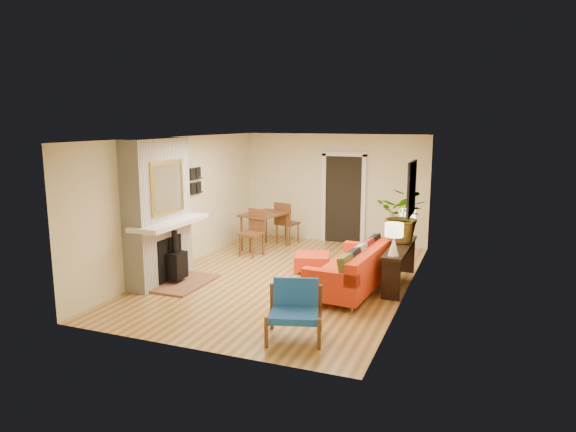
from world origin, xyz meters
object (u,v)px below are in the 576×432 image
(ottoman, at_px, (312,261))
(blue_chair, at_px, (295,307))
(lamp_far, at_px, (407,220))
(dining_table, at_px, (267,220))
(sofa, at_px, (355,270))
(houseplant, at_px, (404,215))
(console_table, at_px, (400,254))
(lamp_near, at_px, (394,235))

(ottoman, xyz_separation_m, blue_chair, (0.77, -3.02, 0.22))
(lamp_far, bearing_deg, dining_table, 164.83)
(lamp_far, bearing_deg, sofa, -116.49)
(lamp_far, distance_m, houseplant, 0.43)
(console_table, xyz_separation_m, lamp_near, (0.00, -0.72, 0.49))
(console_table, distance_m, lamp_far, 0.85)
(dining_table, relative_size, houseplant, 1.92)
(dining_table, xyz_separation_m, houseplant, (3.25, -1.29, 0.56))
(lamp_near, relative_size, houseplant, 0.54)
(lamp_near, bearing_deg, houseplant, 90.56)
(sofa, distance_m, ottoman, 1.41)
(sofa, relative_size, ottoman, 2.75)
(console_table, bearing_deg, dining_table, 154.10)
(houseplant, bearing_deg, ottoman, -179.25)
(console_table, xyz_separation_m, houseplant, (-0.01, 0.30, 0.65))
(dining_table, bearing_deg, houseplant, -21.57)
(sofa, relative_size, houseplant, 2.22)
(console_table, relative_size, lamp_near, 3.43)
(dining_table, height_order, console_table, dining_table)
(console_table, height_order, lamp_far, lamp_far)
(lamp_far, height_order, houseplant, houseplant)
(blue_chair, height_order, console_table, blue_chair)
(sofa, xyz_separation_m, houseplant, (0.65, 0.91, 0.85))
(sofa, xyz_separation_m, ottoman, (-1.08, 0.89, -0.18))
(sofa, height_order, dining_table, dining_table)
(blue_chair, distance_m, houseplant, 3.29)
(lamp_far, relative_size, houseplant, 0.54)
(blue_chair, height_order, houseplant, houseplant)
(sofa, height_order, console_table, sofa)
(sofa, distance_m, dining_table, 3.42)
(dining_table, xyz_separation_m, console_table, (3.26, -1.58, -0.08))
(dining_table, distance_m, lamp_far, 3.41)
(dining_table, height_order, houseplant, houseplant)
(lamp_far, bearing_deg, lamp_near, -90.00)
(lamp_near, bearing_deg, console_table, 90.00)
(ottoman, distance_m, dining_table, 2.07)
(ottoman, relative_size, dining_table, 0.42)
(blue_chair, height_order, lamp_far, lamp_far)
(console_table, bearing_deg, houseplant, 91.92)
(ottoman, height_order, console_table, console_table)
(sofa, relative_size, console_table, 1.20)
(dining_table, distance_m, houseplant, 3.54)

